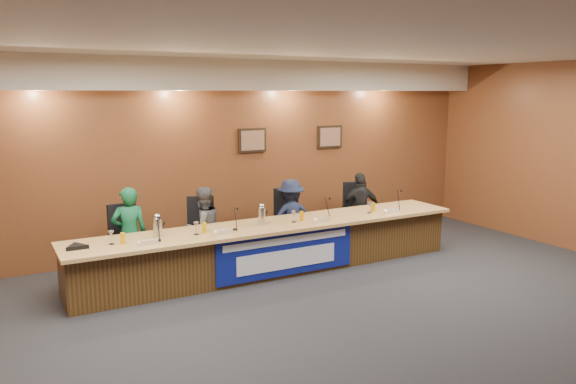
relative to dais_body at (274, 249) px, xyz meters
name	(u,v)px	position (x,y,z in m)	size (l,w,h in m)	color
floor	(370,328)	(0.00, -2.40, -0.35)	(10.00, 10.00, 0.00)	black
ceiling	(378,42)	(0.00, -2.40, 2.85)	(10.00, 8.00, 0.04)	silver
wall_back	(231,156)	(0.00, 1.60, 1.25)	(10.00, 0.04, 3.20)	brown
soffit	(235,75)	(0.00, 1.35, 2.60)	(10.00, 0.50, 0.50)	beige
dais_body	(274,249)	(0.00, 0.00, 0.00)	(6.00, 0.80, 0.70)	#452D13
dais_top	(275,225)	(0.00, -0.05, 0.38)	(6.10, 0.95, 0.05)	tan
banner	(287,254)	(0.00, -0.41, 0.03)	(2.20, 0.02, 0.65)	navy
banner_text_upper	(287,240)	(0.00, -0.43, 0.23)	(2.00, 0.01, 0.10)	silver
banner_text_lower	(287,259)	(0.00, -0.43, -0.05)	(1.60, 0.01, 0.28)	silver
wall_photo_left	(252,140)	(0.40, 1.57, 1.50)	(0.52, 0.04, 0.42)	black
wall_photo_right	(330,137)	(2.00, 1.57, 1.50)	(0.52, 0.04, 0.42)	black
panelist_a	(130,234)	(-1.99, 0.62, 0.33)	(0.50, 0.33, 1.36)	#0F522F
panelist_b	(203,228)	(-0.89, 0.62, 0.29)	(0.62, 0.48, 1.27)	#4A4B4F
panelist_c	(291,218)	(0.64, 0.62, 0.29)	(0.82, 0.47, 1.27)	#131A34
panelist_d	(360,209)	(2.05, 0.62, 0.29)	(0.75, 0.31, 1.28)	black
office_chair_a	(129,246)	(-1.99, 0.72, 0.13)	(0.48, 0.48, 0.08)	black
office_chair_b	(201,237)	(-0.89, 0.72, 0.13)	(0.48, 0.48, 0.08)	black
office_chair_c	(288,226)	(0.64, 0.72, 0.13)	(0.48, 0.48, 0.08)	black
office_chair_d	(357,217)	(2.05, 0.72, 0.13)	(0.48, 0.48, 0.08)	black
nameplate_a	(149,242)	(-1.97, -0.34, 0.45)	(0.24, 0.06, 0.09)	white
microphone_a	(158,240)	(-1.80, -0.19, 0.41)	(0.07, 0.07, 0.02)	black
juice_glass_a	(123,238)	(-2.25, -0.12, 0.47)	(0.06, 0.06, 0.15)	#E09200
water_glass_a	(111,238)	(-2.38, -0.07, 0.49)	(0.08, 0.08, 0.18)	silver
nameplate_b	(224,231)	(-0.91, -0.28, 0.45)	(0.24, 0.06, 0.09)	white
microphone_b	(235,229)	(-0.69, -0.13, 0.41)	(0.07, 0.07, 0.02)	black
juice_glass_b	(204,228)	(-1.12, -0.07, 0.47)	(0.06, 0.06, 0.15)	#E09200
water_glass_b	(196,228)	(-1.26, -0.12, 0.49)	(0.08, 0.08, 0.18)	silver
nameplate_c	(323,219)	(0.68, -0.31, 0.45)	(0.24, 0.06, 0.09)	white
microphone_c	(326,218)	(0.85, -0.13, 0.41)	(0.07, 0.07, 0.02)	black
juice_glass_c	(302,216)	(0.43, -0.09, 0.47)	(0.06, 0.06, 0.15)	#E09200
water_glass_c	(294,216)	(0.28, -0.12, 0.49)	(0.08, 0.08, 0.18)	silver
nameplate_d	(393,210)	(2.01, -0.31, 0.45)	(0.24, 0.06, 0.09)	white
microphone_d	(397,209)	(2.24, -0.13, 0.41)	(0.07, 0.07, 0.02)	black
juice_glass_d	(373,207)	(1.79, -0.08, 0.47)	(0.06, 0.06, 0.15)	#E09200
water_glass_d	(370,208)	(1.67, -0.14, 0.49)	(0.08, 0.08, 0.18)	silver
carafe_left	(158,228)	(-1.76, 0.00, 0.53)	(0.12, 0.12, 0.26)	silver
carafe_mid	(262,216)	(-0.21, -0.02, 0.53)	(0.11, 0.11, 0.26)	silver
speakerphone	(77,247)	(-2.80, -0.06, 0.43)	(0.32, 0.32, 0.05)	black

